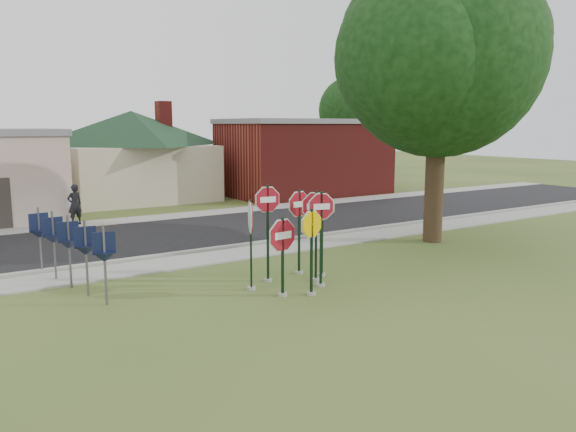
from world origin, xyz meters
TOP-DOWN VIEW (x-y plane):
  - ground at (0.00, 0.00)m, footprint 120.00×120.00m
  - sidewalk_near at (0.00, 5.50)m, footprint 60.00×1.60m
  - road at (0.00, 10.00)m, footprint 60.00×7.00m
  - sidewalk_far at (0.00, 14.30)m, footprint 60.00×1.60m
  - curb at (0.00, 6.50)m, footprint 60.00×0.20m
  - stop_sign_center at (0.35, 0.93)m, footprint 0.97×0.29m
  - stop_sign_yellow at (-0.32, 0.43)m, footprint 0.97×0.24m
  - stop_sign_left at (-0.99, 0.76)m, footprint 1.16×0.24m
  - stop_sign_right at (0.57, 1.46)m, footprint 0.75×0.88m
  - stop_sign_back_right at (0.60, 2.35)m, footprint 1.05×0.24m
  - stop_sign_back_left at (-0.60, 2.14)m, footprint 1.00×0.24m
  - stop_sign_far_right at (1.01, 1.77)m, footprint 0.64×0.80m
  - stop_sign_far_left at (-1.40, 1.68)m, footprint 0.47×1.09m
  - route_sign_row at (-5.40, 4.50)m, footprint 1.43×4.63m
  - building_house at (2.00, 22.00)m, footprint 11.60×11.60m
  - building_brick at (12.00, 18.50)m, footprint 10.20×6.20m
  - oak_tree at (7.50, 3.50)m, footprint 11.07×10.47m
  - bg_tree_right at (22.00, 26.00)m, footprint 5.60×5.60m
  - pedestrian at (-3.08, 14.38)m, footprint 0.73×0.57m

SIDE VIEW (x-z plane):
  - ground at x=0.00m, z-range 0.00..0.00m
  - road at x=0.00m, z-range 0.00..0.04m
  - sidewalk_near at x=0.00m, z-range 0.00..0.06m
  - sidewalk_far at x=0.00m, z-range 0.00..0.06m
  - curb at x=0.00m, z-range 0.00..0.14m
  - pedestrian at x=-3.08m, z-range 0.06..1.82m
  - route_sign_row at x=-5.40m, z-range 0.22..2.22m
  - stop_sign_left at x=-0.99m, z-range 0.22..2.40m
  - stop_sign_yellow at x=-0.32m, z-range 0.24..2.60m
  - stop_sign_far_right at x=1.01m, z-range 0.29..2.86m
  - stop_sign_far_left at x=-1.40m, z-range 0.32..2.88m
  - stop_sign_back_right at x=0.60m, z-range 0.32..2.93m
  - stop_sign_center at x=0.35m, z-range 0.32..3.03m
  - stop_sign_right at x=0.57m, z-range 0.35..3.04m
  - stop_sign_back_left at x=-0.60m, z-range 0.35..3.18m
  - building_brick at x=12.00m, z-range 0.03..4.78m
  - building_house at x=2.00m, z-range 0.55..6.75m
  - bg_tree_right at x=22.00m, z-range 1.38..9.78m
  - oak_tree at x=7.50m, z-range 1.58..12.23m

